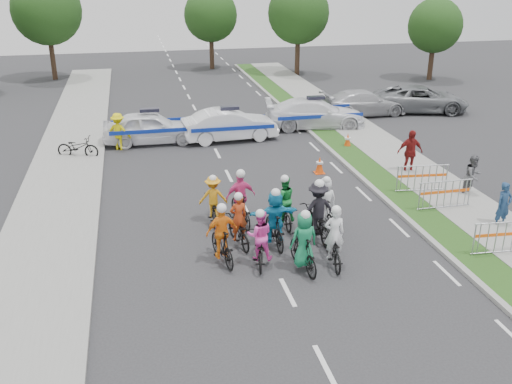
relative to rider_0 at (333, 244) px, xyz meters
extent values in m
plane|color=#28282B|center=(-1.67, -1.22, -0.61)|extent=(90.00, 90.00, 0.00)
cube|color=gray|center=(3.43, 3.78, -0.55)|extent=(0.20, 60.00, 0.12)
cube|color=#234516|center=(4.13, 3.78, -0.56)|extent=(1.20, 60.00, 0.11)
cube|color=gray|center=(5.93, 3.78, -0.55)|extent=(2.40, 60.00, 0.13)
cube|color=gray|center=(-8.17, 3.78, -0.55)|extent=(3.00, 60.00, 0.13)
imported|color=black|center=(0.00, 0.01, -0.14)|extent=(0.85, 1.88, 0.95)
imported|color=white|center=(0.00, -0.04, 0.36)|extent=(0.62, 0.45, 1.59)
sphere|color=white|center=(0.00, -0.09, 1.10)|extent=(0.28, 0.28, 0.28)
imported|color=black|center=(-0.93, -0.14, -0.08)|extent=(0.74, 1.83, 1.07)
imported|color=#178250|center=(-0.93, -0.19, 0.37)|extent=(0.84, 0.61, 1.60)
sphere|color=white|center=(-0.93, -0.24, 1.12)|extent=(0.28, 0.28, 0.28)
imported|color=black|center=(-2.05, 0.45, -0.16)|extent=(0.90, 1.79, 0.90)
imported|color=#FF46BC|center=(-2.05, 0.40, 0.31)|extent=(0.82, 0.69, 1.50)
sphere|color=white|center=(-2.05, 0.35, 1.00)|extent=(0.26, 0.26, 0.26)
imported|color=black|center=(-3.07, 0.78, -0.08)|extent=(0.83, 1.85, 1.07)
imported|color=orange|center=(-3.07, 0.73, 0.37)|extent=(1.00, 0.56, 1.61)
sphere|color=white|center=(-3.07, 0.68, 1.12)|extent=(0.28, 0.28, 0.28)
imported|color=black|center=(0.03, 1.61, -0.09)|extent=(0.94, 2.06, 1.04)
imported|color=black|center=(0.03, 1.56, 0.44)|extent=(1.20, 0.78, 1.74)
sphere|color=white|center=(0.03, 1.51, 1.27)|extent=(0.30, 0.30, 0.30)
imported|color=black|center=(-1.35, 1.49, -0.07)|extent=(0.60, 1.83, 1.09)
imported|color=#1990C2|center=(-1.35, 1.44, 0.38)|extent=(1.53, 0.56, 1.63)
sphere|color=white|center=(-1.35, 1.39, 1.15)|extent=(0.28, 0.28, 0.28)
imported|color=black|center=(-2.41, 1.77, -0.16)|extent=(0.88, 1.80, 0.91)
imported|color=#C24018|center=(-2.41, 1.72, 0.32)|extent=(0.60, 0.45, 1.51)
sphere|color=white|center=(-2.41, 1.67, 1.02)|extent=(0.26, 0.26, 0.26)
imported|color=black|center=(0.56, 2.43, -0.10)|extent=(0.57, 1.72, 1.02)
imported|color=white|center=(0.56, 2.38, 0.33)|extent=(0.77, 0.53, 1.53)
sphere|color=white|center=(0.56, 2.33, 1.04)|extent=(0.26, 0.26, 0.26)
imported|color=black|center=(-0.71, 2.83, -0.15)|extent=(0.63, 1.76, 0.92)
imported|color=#1A933B|center=(-0.71, 2.78, 0.33)|extent=(0.75, 0.59, 1.54)
sphere|color=white|center=(-0.71, 2.73, 1.05)|extent=(0.27, 0.27, 0.27)
imported|color=black|center=(-2.07, 3.17, -0.05)|extent=(0.78, 1.92, 1.12)
imported|color=#F34396|center=(-2.07, 3.12, 0.41)|extent=(1.03, 0.55, 1.68)
sphere|color=white|center=(-2.07, 3.07, 1.21)|extent=(0.29, 0.29, 0.29)
imported|color=black|center=(-2.91, 3.59, -0.18)|extent=(0.77, 1.71, 0.87)
imported|color=orange|center=(-2.91, 3.54, 0.29)|extent=(0.99, 0.64, 1.45)
sphere|color=white|center=(-2.91, 3.49, 0.95)|extent=(0.25, 0.25, 0.25)
imported|color=white|center=(-4.50, 13.06, 0.15)|extent=(4.51, 1.89, 1.53)
imported|color=white|center=(-0.73, 12.75, 0.14)|extent=(4.67, 1.92, 1.50)
imported|color=white|center=(3.99, 13.99, 0.14)|extent=(5.47, 2.91, 1.51)
imported|color=#AEAEB3|center=(7.48, 15.91, 0.09)|extent=(4.94, 2.15, 1.41)
imported|color=slate|center=(11.00, 15.98, 0.13)|extent=(5.78, 3.75, 1.48)
imported|color=navy|center=(6.19, 1.12, 0.16)|extent=(0.62, 0.46, 1.55)
imported|color=#525257|center=(6.71, 3.73, 0.18)|extent=(0.94, 0.85, 1.59)
imported|color=maroon|center=(5.57, 6.49, 0.30)|extent=(1.10, 0.50, 1.83)
imported|color=yellow|center=(-5.98, 12.35, 0.24)|extent=(1.26, 0.98, 1.71)
cube|color=#F24C0C|center=(2.03, 7.31, -0.60)|extent=(0.40, 0.40, 0.03)
cone|color=#F24C0C|center=(2.03, 7.31, -0.26)|extent=(0.36, 0.36, 0.70)
cylinder|color=silver|center=(2.03, 7.31, -0.16)|extent=(0.29, 0.29, 0.08)
cube|color=#F24C0C|center=(4.40, 10.32, -0.60)|extent=(0.40, 0.40, 0.03)
cone|color=#F24C0C|center=(4.40, 10.32, -0.26)|extent=(0.36, 0.36, 0.70)
cylinder|color=silver|center=(4.40, 10.32, -0.16)|extent=(0.29, 0.29, 0.08)
imported|color=black|center=(-7.76, 11.49, -0.12)|extent=(1.98, 1.23, 0.98)
cylinder|color=#382619|center=(7.33, 28.78, 1.01)|extent=(0.36, 0.36, 3.25)
sphere|color=#1D3C13|center=(7.33, 28.78, 3.94)|extent=(4.55, 4.55, 4.55)
cylinder|color=#382619|center=(16.33, 24.78, 0.76)|extent=(0.36, 0.36, 2.75)
sphere|color=#1D3C13|center=(16.33, 24.78, 3.24)|extent=(3.85, 3.85, 3.85)
cylinder|color=#382619|center=(-10.67, 30.78, 1.14)|extent=(0.36, 0.36, 3.50)
sphere|color=#1D3C13|center=(-10.67, 30.78, 4.29)|extent=(4.90, 4.90, 4.90)
cylinder|color=#382619|center=(1.33, 32.78, 0.89)|extent=(0.36, 0.36, 3.00)
sphere|color=#1D3C13|center=(1.33, 32.78, 3.59)|extent=(4.20, 4.20, 4.20)
camera|label=1|loc=(-5.26, -13.63, 7.45)|focal=40.00mm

